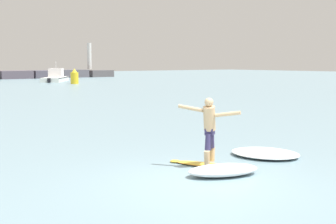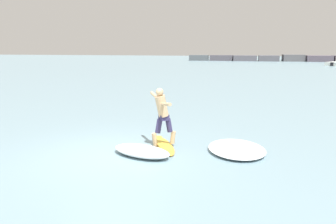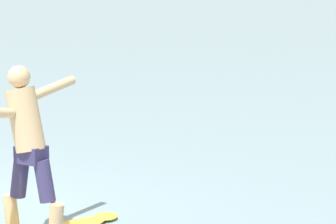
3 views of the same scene
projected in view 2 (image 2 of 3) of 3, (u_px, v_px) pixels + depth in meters
name	position (u px, v px, depth m)	size (l,w,h in m)	color
ground_plane	(111.00, 155.00, 8.56)	(200.00, 200.00, 0.00)	#7493A0
rock_jetty_breakwater	(300.00, 58.00, 64.63)	(41.64, 4.67, 5.54)	#51575C
surfboard	(164.00, 145.00, 9.26)	(1.19, 1.95, 0.20)	yellow
surfer	(162.00, 112.00, 9.03)	(0.93, 1.30, 1.61)	tan
wave_foam_at_tail	(142.00, 151.00, 8.47)	(1.81, 1.29, 0.25)	white
wave_foam_at_nose	(237.00, 149.00, 8.79)	(1.96, 2.20, 0.16)	white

